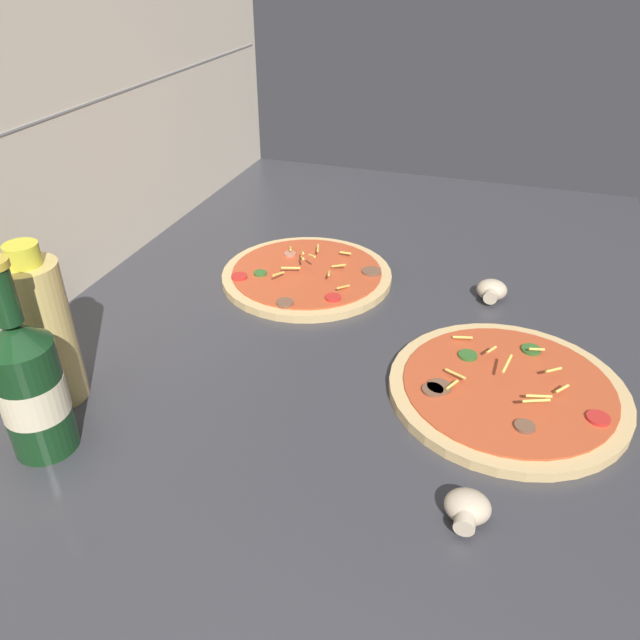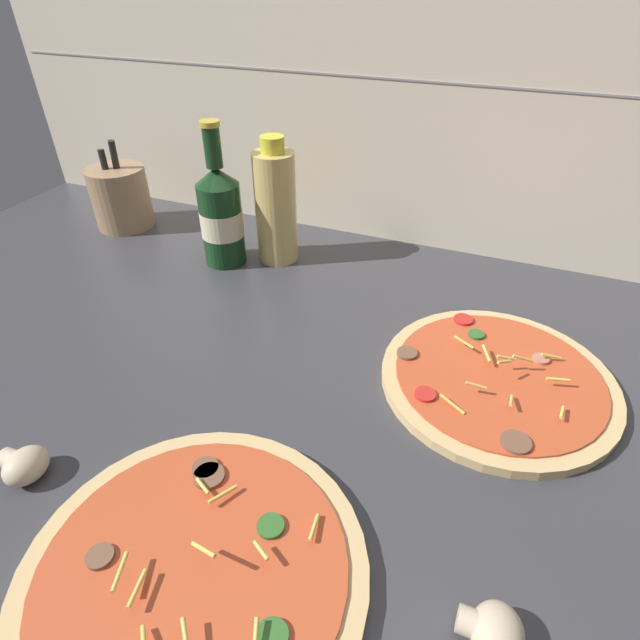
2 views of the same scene
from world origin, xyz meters
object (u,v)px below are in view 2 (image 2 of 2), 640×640
(oil_bottle, at_px, (276,206))
(pizza_far, at_px, (497,379))
(mushroom_left, at_px, (24,465))
(mushroom_right, at_px, (493,632))
(utensil_crock, at_px, (121,197))
(pizza_near, at_px, (199,573))
(beer_bottle, at_px, (221,215))

(oil_bottle, bearing_deg, pizza_far, -26.05)
(mushroom_left, bearing_deg, pizza_far, 36.47)
(pizza_far, xyz_separation_m, mushroom_left, (-0.43, -0.32, 0.01))
(pizza_far, bearing_deg, mushroom_left, -143.53)
(oil_bottle, height_order, mushroom_right, oil_bottle)
(pizza_far, relative_size, mushroom_left, 5.83)
(mushroom_left, distance_m, utensil_crock, 0.60)
(oil_bottle, height_order, mushroom_left, oil_bottle)
(oil_bottle, relative_size, mushroom_left, 4.29)
(pizza_near, distance_m, pizza_far, 0.40)
(beer_bottle, xyz_separation_m, mushroom_left, (0.04, -0.46, -0.07))
(pizza_near, distance_m, beer_bottle, 0.56)
(oil_bottle, bearing_deg, beer_bottle, -151.24)
(mushroom_right, relative_size, utensil_crock, 0.30)
(beer_bottle, relative_size, utensil_crock, 1.42)
(mushroom_right, bearing_deg, beer_bottle, 137.97)
(oil_bottle, bearing_deg, pizza_near, -71.12)
(beer_bottle, relative_size, mushroom_right, 4.71)
(pizza_far, distance_m, oil_bottle, 0.44)
(pizza_near, bearing_deg, oil_bottle, 108.88)
(oil_bottle, relative_size, mushroom_right, 4.20)
(pizza_near, relative_size, oil_bottle, 1.42)
(mushroom_left, height_order, utensil_crock, utensil_crock)
(pizza_far, bearing_deg, oil_bottle, 153.95)
(mushroom_left, bearing_deg, beer_bottle, 95.10)
(pizza_far, distance_m, utensil_crock, 0.75)
(oil_bottle, relative_size, utensil_crock, 1.27)
(oil_bottle, xyz_separation_m, mushroom_left, (-0.04, -0.51, -0.08))
(beer_bottle, relative_size, oil_bottle, 1.12)
(pizza_far, bearing_deg, beer_bottle, 162.58)
(pizza_near, xyz_separation_m, utensil_crock, (-0.52, 0.54, 0.05))
(pizza_near, xyz_separation_m, mushroom_right, (0.23, 0.04, 0.01))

